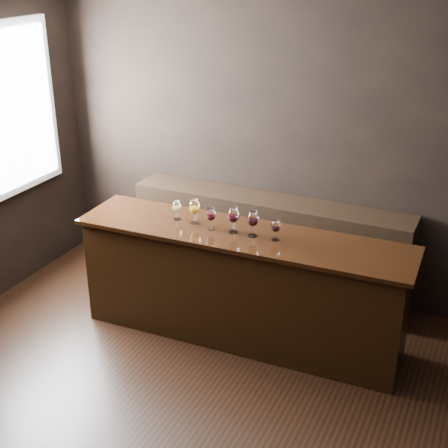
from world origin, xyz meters
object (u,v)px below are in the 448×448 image
at_px(bar_counter, 241,288).
at_px(glass_red_c, 253,219).
at_px(back_bar_shelf, 268,246).
at_px(glass_amber, 195,207).
at_px(glass_white, 177,207).
at_px(glass_red_a, 211,215).
at_px(glass_red_d, 276,227).
at_px(glass_red_b, 233,216).

distance_m(bar_counter, glass_red_c, 0.67).
xyz_separation_m(back_bar_shelf, glass_amber, (-0.36, -0.83, 0.65)).
relative_size(glass_white, glass_red_a, 0.90).
bearing_deg(glass_white, glass_red_d, -1.63).
xyz_separation_m(glass_white, glass_amber, (0.18, -0.01, 0.03)).
relative_size(glass_white, glass_amber, 0.80).
height_order(back_bar_shelf, glass_red_b, glass_red_b).
relative_size(glass_amber, glass_red_b, 0.98).
distance_m(glass_white, glass_red_b, 0.55).
bearing_deg(glass_red_c, glass_red_d, 2.69).
distance_m(glass_red_a, glass_red_b, 0.20).
height_order(glass_amber, glass_red_a, glass_amber).
bearing_deg(back_bar_shelf, bar_counter, -84.07).
relative_size(glass_red_b, glass_red_c, 1.01).
xyz_separation_m(glass_white, glass_red_b, (0.55, -0.04, 0.03)).
height_order(bar_counter, glass_red_c, glass_red_c).
distance_m(glass_red_b, glass_red_c, 0.17).
height_order(bar_counter, back_bar_shelf, back_bar_shelf).
bearing_deg(bar_counter, glass_red_a, -173.67).
xyz_separation_m(glass_amber, glass_red_c, (0.54, -0.03, 0.00)).
bearing_deg(glass_amber, back_bar_shelf, 66.66).
height_order(glass_red_b, glass_red_c, glass_red_b).
relative_size(bar_counter, glass_red_b, 12.52).
relative_size(back_bar_shelf, glass_red_c, 12.49).
distance_m(glass_white, glass_red_a, 0.36).
relative_size(bar_counter, glass_red_d, 15.93).
bearing_deg(back_bar_shelf, glass_red_b, -88.97).
bearing_deg(glass_red_a, glass_red_c, 3.91).
xyz_separation_m(back_bar_shelf, glass_white, (-0.53, -0.82, 0.62)).
distance_m(back_bar_shelf, glass_amber, 1.11).
distance_m(bar_counter, glass_red_d, 0.70).
relative_size(glass_red_b, glass_red_d, 1.27).
relative_size(glass_amber, glass_red_d, 1.25).
height_order(back_bar_shelf, glass_red_d, glass_red_d).
height_order(glass_red_a, glass_red_b, glass_red_b).
relative_size(bar_counter, glass_red_a, 14.34).
bearing_deg(glass_red_c, glass_white, 177.21).
bearing_deg(back_bar_shelf, glass_red_a, -101.44).
bearing_deg(bar_counter, glass_amber, 176.22).
bearing_deg(glass_white, bar_counter, -1.98).
bearing_deg(glass_red_d, back_bar_shelf, 114.23).
bearing_deg(glass_red_b, glass_red_d, 1.58).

